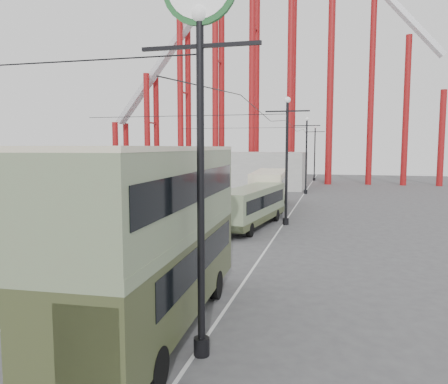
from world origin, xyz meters
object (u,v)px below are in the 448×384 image
(lamp_post_near, at_px, (200,64))
(pedestrian, at_px, (167,230))
(double_decker_bus, at_px, (157,228))
(single_decker_green, at_px, (252,205))
(single_decker_cream, at_px, (269,187))

(lamp_post_near, xyz_separation_m, pedestrian, (-6.22, 13.02, -7.05))
(lamp_post_near, bearing_deg, double_decker_bus, 143.08)
(double_decker_bus, bearing_deg, lamp_post_near, -39.61)
(single_decker_green, relative_size, single_decker_cream, 0.91)
(pedestrian, bearing_deg, single_decker_cream, -110.45)
(single_decker_green, relative_size, pedestrian, 6.29)
(double_decker_bus, bearing_deg, single_decker_green, 88.62)
(lamp_post_near, distance_m, single_decker_green, 20.57)
(double_decker_bus, xyz_separation_m, single_decker_green, (-0.41, 18.05, -1.62))
(single_decker_cream, relative_size, pedestrian, 6.94)
(single_decker_cream, bearing_deg, pedestrian, -106.39)
(single_decker_green, height_order, single_decker_cream, single_decker_cream)
(lamp_post_near, height_order, double_decker_bus, lamp_post_near)
(single_decker_cream, bearing_deg, double_decker_bus, -92.80)
(double_decker_bus, distance_m, single_decker_green, 18.12)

